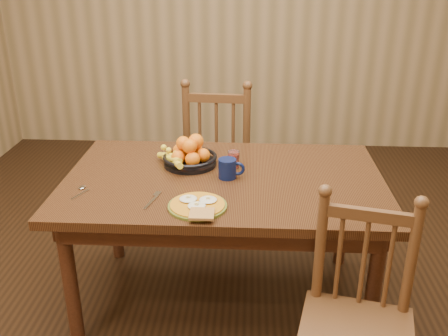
# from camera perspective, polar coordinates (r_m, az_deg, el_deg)

# --- Properties ---
(room) EXTENTS (4.52, 5.02, 2.72)m
(room) POSITION_cam_1_polar(r_m,az_deg,el_deg) (2.33, 0.00, 12.51)
(room) COLOR black
(room) RESTS_ON ground
(dining_table) EXTENTS (1.60, 1.00, 0.75)m
(dining_table) POSITION_cam_1_polar(r_m,az_deg,el_deg) (2.55, 0.00, -2.78)
(dining_table) COLOR black
(dining_table) RESTS_ON ground
(chair_far) EXTENTS (0.50, 0.48, 1.04)m
(chair_far) POSITION_cam_1_polar(r_m,az_deg,el_deg) (3.43, -0.50, 1.41)
(chair_far) COLOR #4E2F17
(chair_far) RESTS_ON ground
(chair_near) EXTENTS (0.51, 0.50, 0.94)m
(chair_near) POSITION_cam_1_polar(r_m,az_deg,el_deg) (2.10, 14.95, -16.86)
(chair_near) COLOR #4E2F17
(chair_near) RESTS_ON ground
(breakfast_plate) EXTENTS (0.26, 0.29, 0.04)m
(breakfast_plate) POSITION_cam_1_polar(r_m,az_deg,el_deg) (2.21, -3.02, -4.30)
(breakfast_plate) COLOR #59601E
(breakfast_plate) RESTS_ON dining_table
(fork) EXTENTS (0.05, 0.18, 0.00)m
(fork) POSITION_cam_1_polar(r_m,az_deg,el_deg) (2.31, -8.09, -3.54)
(fork) COLOR silver
(fork) RESTS_ON dining_table
(spoon) EXTENTS (0.06, 0.15, 0.01)m
(spoon) POSITION_cam_1_polar(r_m,az_deg,el_deg) (2.47, -15.99, -2.38)
(spoon) COLOR silver
(spoon) RESTS_ON dining_table
(coffee_mug) EXTENTS (0.13, 0.09, 0.10)m
(coffee_mug) POSITION_cam_1_polar(r_m,az_deg,el_deg) (2.49, 0.49, -0.04)
(coffee_mug) COLOR #0A1237
(coffee_mug) RESTS_ON dining_table
(juice_glass) EXTENTS (0.06, 0.06, 0.09)m
(juice_glass) POSITION_cam_1_polar(r_m,az_deg,el_deg) (2.61, 1.10, 0.94)
(juice_glass) COLOR silver
(juice_glass) RESTS_ON dining_table
(fruit_bowl) EXTENTS (0.32, 0.32, 0.17)m
(fruit_bowl) POSITION_cam_1_polar(r_m,az_deg,el_deg) (2.64, -4.07, 1.46)
(fruit_bowl) COLOR black
(fruit_bowl) RESTS_ON dining_table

